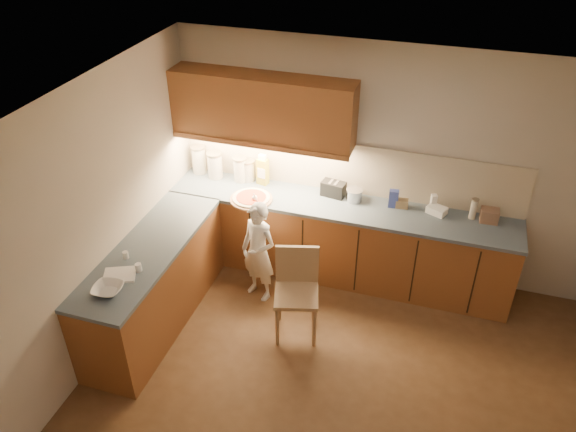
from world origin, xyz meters
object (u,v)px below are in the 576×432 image
Objects in this scene: oil_jug at (263,171)px; toaster at (333,189)px; wooden_chair at (297,286)px; pizza_on_board at (251,198)px; child at (259,252)px.

oil_jug reaches higher than toaster.
wooden_chair is 1.49m from oil_jug.
toaster is at bearing 71.36° from wooden_chair.
wooden_chair is (0.75, -0.79, -0.40)m from pizza_on_board.
toaster is at bearing -0.97° from oil_jug.
oil_jug is at bearing 126.66° from child.
child reaches higher than wooden_chair.
oil_jug reaches higher than child.
child is (0.23, -0.42, -0.37)m from pizza_on_board.
oil_jug is 0.82m from toaster.
wooden_chair is at bearing -46.31° from pizza_on_board.
child is at bearing -61.89° from pizza_on_board.
pizza_on_board reaches higher than toaster.
oil_jug is 1.32× the size of toaster.
toaster is at bearing 23.93° from pizza_on_board.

